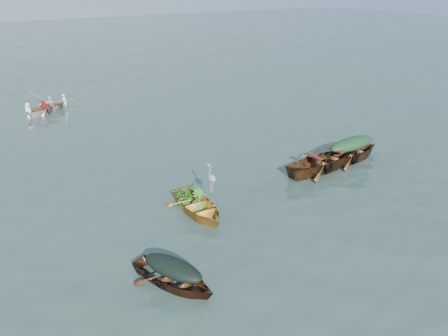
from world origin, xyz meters
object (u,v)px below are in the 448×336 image
at_px(green_tarp_boat, 350,161).
at_px(rowed_boat, 48,112).
at_px(yellow_dinghy, 198,213).
at_px(heron, 212,183).
at_px(open_wooden_boat, 323,170).
at_px(dark_covered_boat, 174,285).

distance_m(green_tarp_boat, rowed_boat, 16.12).
xyz_separation_m(yellow_dinghy, heron, (0.55, 0.07, 0.90)).
bearing_deg(open_wooden_boat, green_tarp_boat, -90.35).
xyz_separation_m(dark_covered_boat, open_wooden_boat, (7.77, 3.31, 0.00)).
bearing_deg(green_tarp_boat, yellow_dinghy, 90.74).
bearing_deg(green_tarp_boat, rowed_boat, 30.45).
bearing_deg(heron, rowed_boat, 98.72).
bearing_deg(heron, yellow_dinghy, -174.81).
height_order(dark_covered_boat, heron, heron).
height_order(open_wooden_boat, heron, heron).
relative_size(open_wooden_boat, heron, 5.11).
relative_size(dark_covered_boat, green_tarp_boat, 0.72).
bearing_deg(rowed_boat, green_tarp_boat, -177.62).
bearing_deg(open_wooden_boat, rowed_boat, 25.14).
bearing_deg(heron, dark_covered_boat, -134.32).
bearing_deg(green_tarp_boat, open_wooden_boat, 90.00).
xyz_separation_m(yellow_dinghy, open_wooden_boat, (5.68, 0.52, 0.00)).
bearing_deg(open_wooden_boat, dark_covered_boat, 108.47).
bearing_deg(green_tarp_boat, heron, 90.60).
height_order(green_tarp_boat, rowed_boat, green_tarp_boat).
height_order(dark_covered_boat, green_tarp_boat, green_tarp_boat).
bearing_deg(yellow_dinghy, heron, 5.19).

